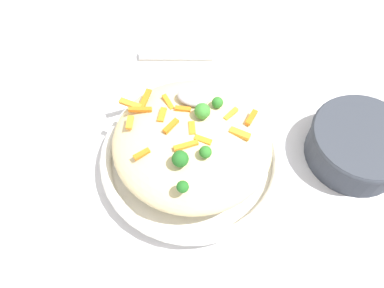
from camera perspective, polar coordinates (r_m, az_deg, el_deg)
The scene contains 25 objects.
ground_plane at distance 0.72m, azimuth 0.00°, elevation -3.10°, with size 2.40×2.40×0.00m, color silver.
serving_bowl at distance 0.70m, azimuth 0.00°, elevation -2.13°, with size 0.34×0.34×0.05m.
pasta_mound at distance 0.65m, azimuth 0.00°, elevation 0.29°, with size 0.28×0.27×0.09m, color beige.
carrot_piece_0 at distance 0.66m, azimuth -9.33°, elevation 6.00°, with size 0.04×0.01×0.01m, color orange.
carrot_piece_1 at distance 0.62m, azimuth -3.22°, elevation 2.73°, with size 0.03×0.01×0.01m, color orange.
carrot_piece_2 at distance 0.60m, azimuth 1.68°, elevation 0.61°, with size 0.03×0.01×0.01m, color orange.
carrot_piece_3 at distance 0.64m, azimuth 8.98°, elevation 3.99°, with size 0.03×0.01×0.01m, color orange.
carrot_piece_4 at distance 0.65m, azimuth -3.64°, elevation 6.32°, with size 0.03×0.01×0.01m, color orange.
carrot_piece_5 at distance 0.66m, azimuth -7.13°, elevation 6.80°, with size 0.04×0.01×0.01m, color orange.
carrot_piece_6 at distance 0.62m, azimuth 0.14°, elevation 2.62°, with size 0.03×0.01×0.01m, color orange.
carrot_piece_7 at distance 0.64m, azimuth -4.55°, elevation 4.38°, with size 0.03×0.01×0.01m, color orange.
carrot_piece_8 at distance 0.64m, azimuth -9.41°, elevation 3.26°, with size 0.03×0.01×0.01m, color orange.
carrot_piece_9 at distance 0.64m, azimuth 5.90°, elevation 4.53°, with size 0.03×0.01×0.01m, color orange.
carrot_piece_10 at distance 0.60m, azimuth -7.64°, elevation -1.50°, with size 0.03×0.01×0.01m, color orange.
carrot_piece_11 at distance 0.62m, azimuth 7.27°, elevation 1.58°, with size 0.03×0.01×0.01m, color orange.
carrot_piece_12 at distance 0.65m, azimuth -7.86°, elevation 5.20°, with size 0.04×0.01×0.01m, color orange.
carrot_piece_13 at distance 0.64m, azimuth -1.39°, elevation 5.32°, with size 0.03×0.01×0.01m, color orange.
carrot_piece_14 at distance 0.60m, azimuth -0.86°, elevation -0.28°, with size 0.04×0.01×0.01m, color orange.
broccoli_floret_0 at distance 0.57m, azimuth -1.85°, elevation -2.27°, with size 0.03×0.03×0.03m.
broccoli_floret_1 at distance 0.56m, azimuth -1.43°, elevation -6.52°, with size 0.02×0.02×0.02m.
broccoli_floret_2 at distance 0.58m, azimuth 2.05°, elevation -1.23°, with size 0.02×0.02×0.02m.
broccoli_floret_3 at distance 0.62m, azimuth 1.58°, elevation 4.99°, with size 0.03×0.03×0.03m.
broccoli_floret_4 at distance 0.64m, azimuth 3.88°, elevation 6.28°, with size 0.02×0.02×0.02m.
serving_spoon at distance 0.65m, azimuth -0.69°, elevation 9.22°, with size 0.13×0.12×0.07m.
companion_bowl at distance 0.76m, azimuth 24.01°, elevation 0.06°, with size 0.19×0.19×0.07m.
Camera 1 is at (0.09, -0.33, 0.63)m, focal length 35.18 mm.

